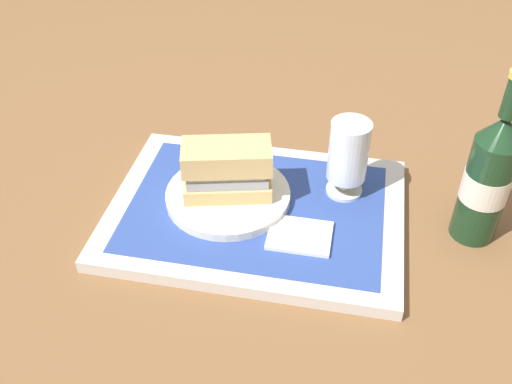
{
  "coord_description": "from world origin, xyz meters",
  "views": [
    {
      "loc": [
        0.13,
        -0.66,
        0.61
      ],
      "look_at": [
        0.0,
        0.0,
        0.05
      ],
      "focal_mm": 41.4,
      "sensor_mm": 36.0,
      "label": 1
    }
  ],
  "objects_px": {
    "sandwich": "(229,169)",
    "beer_glass": "(348,156)",
    "plate": "(228,195)",
    "beer_bottle": "(488,178)"
  },
  "relations": [
    {
      "from": "sandwich",
      "to": "beer_glass",
      "type": "relative_size",
      "value": 1.13
    },
    {
      "from": "plate",
      "to": "sandwich",
      "type": "bearing_deg",
      "value": 13.84
    },
    {
      "from": "sandwich",
      "to": "beer_bottle",
      "type": "distance_m",
      "value": 0.36
    },
    {
      "from": "plate",
      "to": "beer_glass",
      "type": "distance_m",
      "value": 0.19
    },
    {
      "from": "sandwich",
      "to": "beer_bottle",
      "type": "xyz_separation_m",
      "value": [
        0.36,
        0.02,
        0.03
      ]
    },
    {
      "from": "beer_glass",
      "to": "sandwich",
      "type": "bearing_deg",
      "value": -163.02
    },
    {
      "from": "plate",
      "to": "beer_glass",
      "type": "bearing_deg",
      "value": 16.92
    },
    {
      "from": "sandwich",
      "to": "beer_bottle",
      "type": "height_order",
      "value": "beer_bottle"
    },
    {
      "from": "plate",
      "to": "beer_glass",
      "type": "relative_size",
      "value": 1.52
    },
    {
      "from": "plate",
      "to": "beer_bottle",
      "type": "xyz_separation_m",
      "value": [
        0.37,
        0.02,
        0.08
      ]
    }
  ]
}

